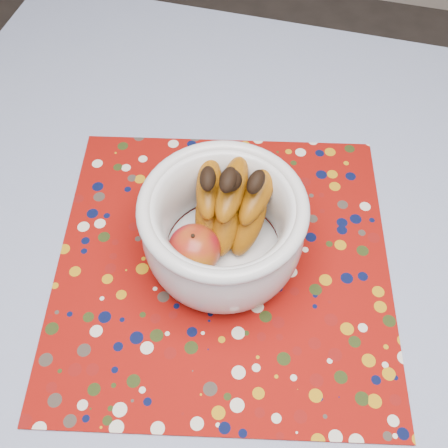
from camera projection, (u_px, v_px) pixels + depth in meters
name	position (u px, v px, depth m)	size (l,w,h in m)	color
table	(280.00, 372.00, 0.73)	(1.20, 1.20, 0.75)	brown
tablecloth	(286.00, 352.00, 0.66)	(1.32, 1.32, 0.01)	slate
placemat	(223.00, 263.00, 0.73)	(0.46, 0.46, 0.00)	maroon
fruit_bowl	(224.00, 224.00, 0.67)	(0.21, 0.21, 0.16)	silver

